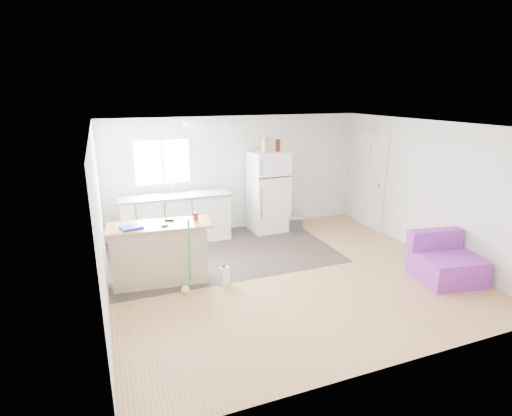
{
  "coord_description": "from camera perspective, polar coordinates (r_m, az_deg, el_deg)",
  "views": [
    {
      "loc": [
        -2.63,
        -5.4,
        2.87
      ],
      "look_at": [
        -0.27,
        0.7,
        0.96
      ],
      "focal_mm": 28.0,
      "sensor_mm": 36.0,
      "label": 1
    }
  ],
  "objects": [
    {
      "name": "refrigerator",
      "position": [
        8.43,
        1.76,
        2.37
      ],
      "size": [
        0.77,
        0.73,
        1.69
      ],
      "rotation": [
        0.0,
        0.0,
        0.04
      ],
      "color": "white",
      "rests_on": "floor"
    },
    {
      "name": "tool_b",
      "position": [
        6.07,
        -12.95,
        -2.48
      ],
      "size": [
        0.11,
        0.06,
        0.03
      ],
      "primitive_type": "cube",
      "rotation": [
        0.0,
        0.0,
        0.19
      ],
      "color": "black",
      "rests_on": "peninsula"
    },
    {
      "name": "interior_door",
      "position": [
        8.97,
        16.12,
        3.71
      ],
      "size": [
        0.11,
        0.92,
        2.1
      ],
      "color": "white",
      "rests_on": "right_wall"
    },
    {
      "name": "room",
      "position": [
        6.24,
        4.64,
        0.68
      ],
      "size": [
        5.51,
        5.01,
        2.41
      ],
      "color": "#A67445",
      "rests_on": "ground"
    },
    {
      "name": "window",
      "position": [
        8.07,
        -13.26,
        6.44
      ],
      "size": [
        1.18,
        0.06,
        0.98
      ],
      "color": "white",
      "rests_on": "back_wall"
    },
    {
      "name": "red_cup",
      "position": [
        6.28,
        -8.62,
        -1.13
      ],
      "size": [
        0.09,
        0.09,
        0.12
      ],
      "primitive_type": "cylinder",
      "rotation": [
        0.0,
        0.0,
        0.15
      ],
      "color": "red",
      "rests_on": "peninsula"
    },
    {
      "name": "purple_seat",
      "position": [
        7.03,
        25.37,
        -7.1
      ],
      "size": [
        1.02,
        0.99,
        0.74
      ],
      "rotation": [
        0.0,
        0.0,
        -0.17
      ],
      "color": "purple",
      "rests_on": "floor"
    },
    {
      "name": "cleaner_jug",
      "position": [
        6.28,
        -4.57,
        -9.53
      ],
      "size": [
        0.18,
        0.16,
        0.33
      ],
      "rotation": [
        0.0,
        0.0,
        0.42
      ],
      "color": "white",
      "rests_on": "floor"
    },
    {
      "name": "bottle_right",
      "position": [
        8.26,
        3.05,
        8.91
      ],
      "size": [
        0.09,
        0.09,
        0.25
      ],
      "primitive_type": "cylinder",
      "rotation": [
        0.0,
        0.0,
        0.26
      ],
      "color": "#3A1B0A",
      "rests_on": "refrigerator"
    },
    {
      "name": "ceiling_fixture",
      "position": [
        6.77,
        -9.1,
        11.76
      ],
      "size": [
        0.3,
        0.3,
        0.07
      ],
      "primitive_type": "cylinder",
      "color": "white",
      "rests_on": "ceiling"
    },
    {
      "name": "kitchen_cabinets",
      "position": [
        8.03,
        -11.32,
        -1.32
      ],
      "size": [
        2.15,
        0.73,
        1.24
      ],
      "rotation": [
        0.0,
        0.0,
        -0.03
      ],
      "color": "white",
      "rests_on": "floor"
    },
    {
      "name": "blue_tray",
      "position": [
        6.1,
        -17.36,
        -2.67
      ],
      "size": [
        0.35,
        0.29,
        0.04
      ],
      "primitive_type": "cube",
      "rotation": [
        0.0,
        0.0,
        0.27
      ],
      "color": "#1424C0",
      "rests_on": "peninsula"
    },
    {
      "name": "cooler",
      "position": [
        8.61,
        5.21,
        -2.06
      ],
      "size": [
        0.51,
        0.43,
        0.34
      ],
      "rotation": [
        0.0,
        0.0,
        -0.34
      ],
      "color": "#2F2F32",
      "rests_on": "floor"
    },
    {
      "name": "tool_a",
      "position": [
        6.31,
        -12.27,
        -1.68
      ],
      "size": [
        0.15,
        0.1,
        0.03
      ],
      "primitive_type": "cube",
      "rotation": [
        0.0,
        0.0,
        -0.37
      ],
      "color": "black",
      "rests_on": "peninsula"
    },
    {
      "name": "mop",
      "position": [
        6.06,
        -9.88,
        -9.78
      ],
      "size": [
        0.21,
        0.33,
        1.17
      ],
      "rotation": [
        0.0,
        0.0,
        -0.15
      ],
      "color": "green",
      "rests_on": "floor"
    },
    {
      "name": "vinyl_zone",
      "position": [
        7.49,
        -4.8,
        -6.29
      ],
      "size": [
        4.05,
        2.5,
        0.0
      ],
      "primitive_type": "cube",
      "color": "#302924",
      "rests_on": "floor"
    },
    {
      "name": "peninsula",
      "position": [
        6.36,
        -13.57,
        -6.29
      ],
      "size": [
        1.6,
        0.74,
        0.95
      ],
      "rotation": [
        0.0,
        0.0,
        -0.1
      ],
      "color": "tan",
      "rests_on": "floor"
    },
    {
      "name": "cardboard_box",
      "position": [
        8.14,
        1.58,
        8.99
      ],
      "size": [
        0.22,
        0.15,
        0.3
      ],
      "primitive_type": "cube",
      "rotation": [
        0.0,
        0.0,
        0.25
      ],
      "color": "#A08D5B",
      "rests_on": "refrigerator"
    },
    {
      "name": "bottle_left",
      "position": [
        8.29,
        3.25,
        8.93
      ],
      "size": [
        0.08,
        0.08,
        0.25
      ],
      "primitive_type": "cylinder",
      "rotation": [
        0.0,
        0.0,
        0.24
      ],
      "color": "#3A1B0A",
      "rests_on": "refrigerator"
    }
  ]
}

